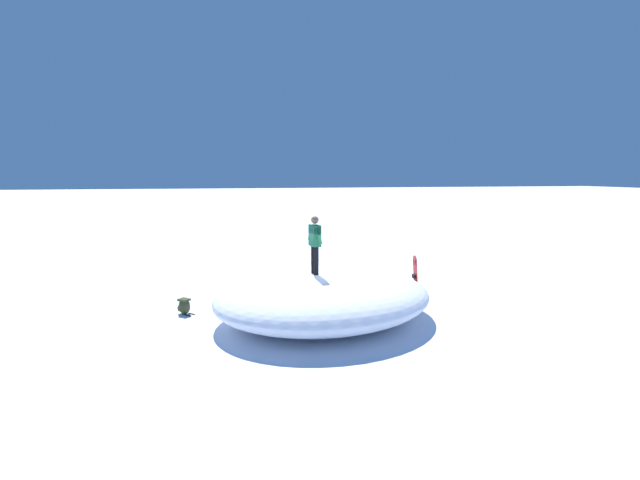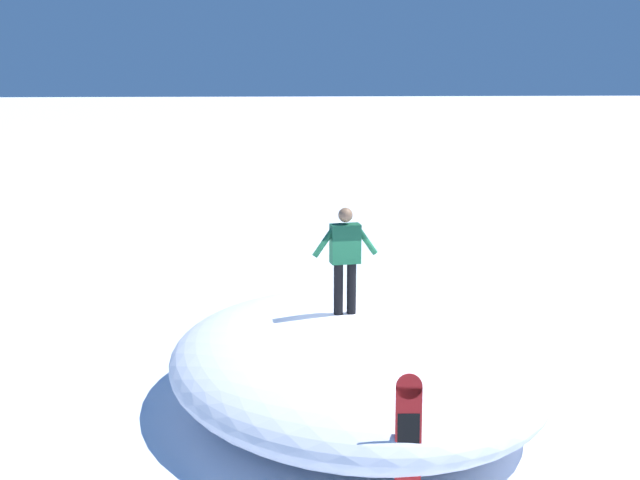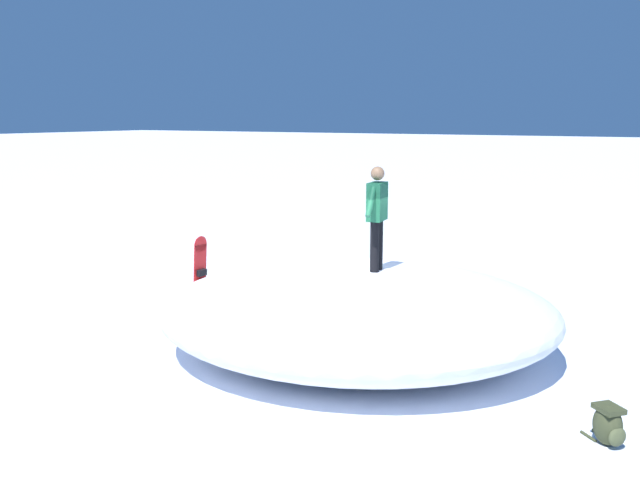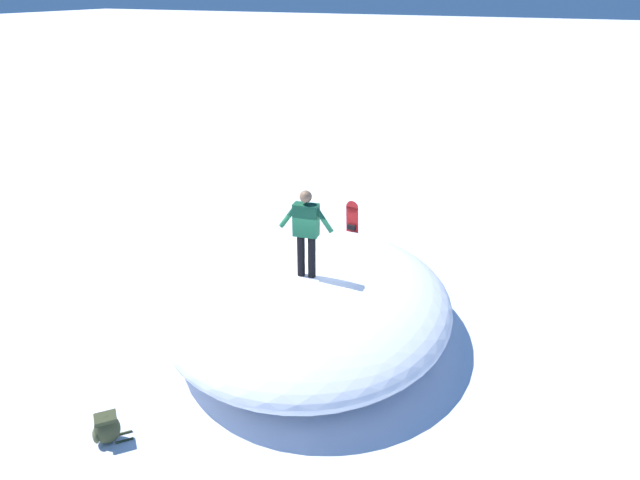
# 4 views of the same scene
# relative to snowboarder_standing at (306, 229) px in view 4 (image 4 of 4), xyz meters

# --- Properties ---
(ground) EXTENTS (240.00, 240.00, 0.00)m
(ground) POSITION_rel_snowboarder_standing_xyz_m (0.60, 0.18, -2.28)
(ground) COLOR white
(snow_mound) EXTENTS (7.68, 7.11, 1.36)m
(snow_mound) POSITION_rel_snowboarder_standing_xyz_m (0.28, 0.10, -1.60)
(snow_mound) COLOR white
(snow_mound) RESTS_ON ground
(snowboarder_standing) EXTENTS (0.28, 0.99, 1.61)m
(snowboarder_standing) POSITION_rel_snowboarder_standing_xyz_m (0.00, 0.00, 0.00)
(snowboarder_standing) COLOR black
(snowboarder_standing) RESTS_ON snow_mound
(snowboard_primary_upright) EXTENTS (0.18, 0.30, 1.69)m
(snowboard_primary_upright) POSITION_rel_snowboarder_standing_xyz_m (3.18, 0.40, -1.40)
(snowboard_primary_upright) COLOR red
(snowboard_primary_upright) RESTS_ON ground
(backpack_near) EXTENTS (0.55, 0.53, 0.48)m
(backpack_near) POSITION_rel_snowboarder_standing_xyz_m (-3.64, 1.46, -2.03)
(backpack_near) COLOR #383D23
(backpack_near) RESTS_ON ground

